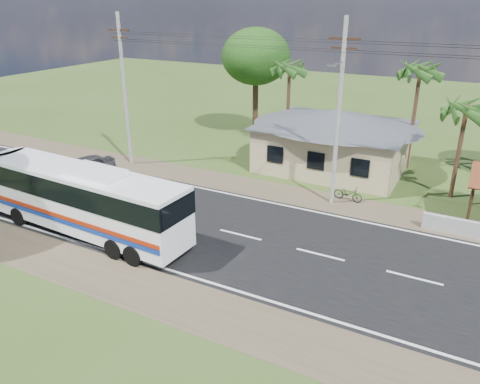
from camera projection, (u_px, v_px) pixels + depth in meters
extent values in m
plane|color=#324619|center=(240.00, 235.00, 25.26)|extent=(120.00, 120.00, 0.00)
cube|color=black|center=(240.00, 235.00, 25.26)|extent=(120.00, 10.00, 0.02)
cube|color=brown|center=(287.00, 194.00, 30.56)|extent=(120.00, 3.00, 0.01)
cube|color=brown|center=(169.00, 298.00, 19.95)|extent=(120.00, 3.00, 0.01)
cube|color=silver|center=(276.00, 203.00, 29.08)|extent=(120.00, 0.15, 0.01)
cube|color=silver|center=(193.00, 277.00, 21.42)|extent=(120.00, 0.15, 0.01)
cube|color=silver|center=(240.00, 235.00, 25.25)|extent=(120.00, 0.15, 0.01)
cube|color=tan|center=(334.00, 147.00, 34.82)|extent=(10.00, 8.00, 3.20)
cube|color=#4C4F54|center=(336.00, 125.00, 34.19)|extent=(10.60, 8.60, 0.10)
pyramid|color=#4C4F54|center=(337.00, 110.00, 33.75)|extent=(12.40, 10.00, 1.20)
cube|color=black|center=(275.00, 154.00, 32.80)|extent=(1.20, 0.08, 1.20)
cube|color=black|center=(316.00, 161.00, 31.50)|extent=(1.20, 0.08, 1.20)
cube|color=black|center=(360.00, 168.00, 30.20)|extent=(1.20, 0.08, 1.20)
cylinder|color=#362113|center=(470.00, 206.00, 25.60)|extent=(0.16, 0.16, 2.60)
cylinder|color=#362113|center=(474.00, 185.00, 28.54)|extent=(0.16, 0.16, 2.60)
cylinder|color=#9E9E99|center=(125.00, 92.00, 34.07)|extent=(0.26, 0.26, 11.00)
cube|color=#362113|center=(119.00, 30.00, 32.42)|extent=(1.80, 0.12, 0.12)
cube|color=#362113|center=(120.00, 38.00, 32.61)|extent=(1.40, 0.10, 0.10)
cylinder|color=#9E9E99|center=(338.00, 116.00, 27.15)|extent=(0.26, 0.26, 11.00)
cube|color=#362113|center=(345.00, 39.00, 25.50)|extent=(1.80, 0.12, 0.12)
cube|color=#362113|center=(344.00, 48.00, 25.70)|extent=(1.40, 0.10, 0.10)
cylinder|color=gray|center=(337.00, 63.00, 25.15)|extent=(0.08, 2.00, 0.08)
cube|color=gray|center=(332.00, 65.00, 24.33)|extent=(0.50, 0.18, 0.12)
cylinder|color=black|center=(218.00, 37.00, 29.04)|extent=(16.00, 0.02, 0.02)
cylinder|color=#47301E|center=(459.00, 152.00, 28.98)|extent=(0.28, 0.28, 6.00)
cylinder|color=#47301E|center=(413.00, 119.00, 33.87)|extent=(0.28, 0.28, 7.50)
cylinder|color=#47301E|center=(288.00, 107.00, 38.70)|extent=(0.28, 0.28, 7.00)
cylinder|color=#47301E|center=(255.00, 104.00, 42.26)|extent=(0.50, 0.50, 5.95)
ellipsoid|color=#15370F|center=(256.00, 56.00, 40.66)|extent=(6.00, 6.00, 4.92)
cube|color=white|center=(84.00, 199.00, 24.68)|extent=(12.59, 3.18, 3.12)
cube|color=black|center=(82.00, 185.00, 24.38)|extent=(12.64, 3.24, 1.14)
cube|color=black|center=(9.00, 171.00, 27.45)|extent=(0.24, 2.40, 1.87)
cube|color=#962009|center=(66.00, 218.00, 23.85)|extent=(12.26, 0.61, 0.23)
cube|color=navy|center=(66.00, 223.00, 23.95)|extent=(12.26, 0.61, 0.23)
cube|color=white|center=(94.00, 172.00, 23.53)|extent=(3.19, 1.81, 0.31)
cylinder|color=black|center=(19.00, 216.00, 26.26)|extent=(1.06, 0.41, 1.04)
cylinder|color=black|center=(54.00, 201.00, 28.16)|extent=(1.06, 0.41, 1.04)
cylinder|color=black|center=(114.00, 249.00, 22.84)|extent=(1.06, 0.41, 1.04)
cylinder|color=black|center=(147.00, 229.00, 24.74)|extent=(1.06, 0.41, 1.04)
cylinder|color=black|center=(133.00, 255.00, 22.25)|extent=(1.06, 0.41, 1.04)
cylinder|color=black|center=(165.00, 235.00, 24.16)|extent=(1.06, 0.41, 1.04)
imported|color=black|center=(348.00, 193.00, 29.37)|extent=(1.91, 0.84, 0.97)
imported|color=#2F2F31|center=(86.00, 166.00, 33.49)|extent=(3.27, 4.49, 1.42)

